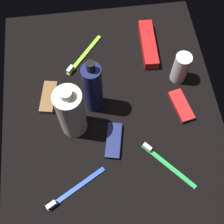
{
  "coord_description": "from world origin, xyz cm",
  "views": [
    {
      "loc": [
        -37.13,
        4.71,
        81.45
      ],
      "look_at": [
        0.0,
        0.0,
        3.0
      ],
      "focal_mm": 48.78,
      "sensor_mm": 36.0,
      "label": 1
    }
  ],
  "objects": [
    {
      "name": "snack_bar_navy",
      "position": [
        -7.87,
        0.54,
        0.75
      ],
      "size": [
        11.02,
        6.15,
        1.5
      ],
      "primitive_type": "cube",
      "rotation": [
        0.0,
        0.0,
        -0.22
      ],
      "color": "navy",
      "rests_on": "ground_plane"
    },
    {
      "name": "snack_bar_brown",
      "position": [
        8.42,
        18.2,
        0.75
      ],
      "size": [
        10.97,
        5.92,
        1.5
      ],
      "primitive_type": "cube",
      "rotation": [
        0.0,
        0.0,
        -0.19
      ],
      "color": "brown",
      "rests_on": "ground_plane"
    },
    {
      "name": "ground_plane",
      "position": [
        0.0,
        0.0,
        -0.6
      ],
      "size": [
        84.0,
        64.0,
        1.2
      ],
      "primitive_type": "cube",
      "color": "black"
    },
    {
      "name": "toothbrush_blue",
      "position": [
        -20.23,
        13.01,
        0.61
      ],
      "size": [
        9.81,
        16.31,
        2.1
      ],
      "color": "blue",
      "rests_on": "ground_plane"
    },
    {
      "name": "toothbrush_green",
      "position": [
        -15.92,
        -12.67,
        0.61
      ],
      "size": [
        14.26,
        12.84,
        2.1
      ],
      "color": "green",
      "rests_on": "ground_plane"
    },
    {
      "name": "bodywash_bottle",
      "position": [
        -1.61,
        11.1,
        9.18
      ],
      "size": [
        7.39,
        7.39,
        20.11
      ],
      "color": "silver",
      "rests_on": "ground_plane"
    },
    {
      "name": "lotion_bottle",
      "position": [
        4.6,
        4.66,
        9.64
      ],
      "size": [
        5.24,
        5.24,
        21.53
      ],
      "color": "navy",
      "rests_on": "ground_plane"
    },
    {
      "name": "snack_bar_red",
      "position": [
        0.52,
        -20.82,
        0.75
      ],
      "size": [
        11.01,
        6.09,
        1.5
      ],
      "primitive_type": "cube",
      "rotation": [
        0.0,
        0.0,
        0.21
      ],
      "color": "red",
      "rests_on": "ground_plane"
    },
    {
      "name": "toothpaste_box_red",
      "position": [
        23.5,
        -14.85,
        1.6
      ],
      "size": [
        17.76,
        5.09,
        3.2
      ],
      "primitive_type": "cube",
      "rotation": [
        0.0,
        0.0,
        -0.04
      ],
      "color": "red",
      "rests_on": "ground_plane"
    },
    {
      "name": "deodorant_stick",
      "position": [
        10.79,
        -22.0,
        5.35
      ],
      "size": [
        4.76,
        4.76,
        10.69
      ],
      "primitive_type": "cylinder",
      "color": "silver",
      "rests_on": "ground_plane"
    },
    {
      "name": "toothbrush_lime",
      "position": [
        22.03,
        6.93,
        0.61
      ],
      "size": [
        14.57,
        12.48,
        2.1
      ],
      "color": "#8CD133",
      "rests_on": "ground_plane"
    }
  ]
}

